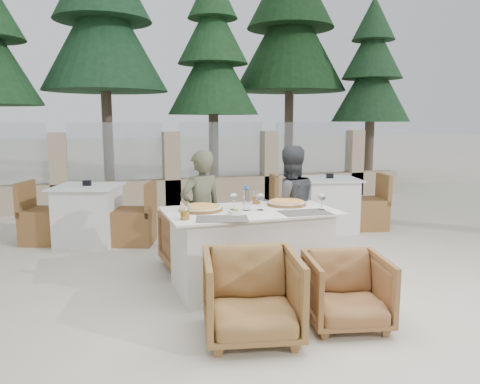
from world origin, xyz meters
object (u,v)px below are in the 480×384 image
object	(u,v)px
water_bottle	(246,198)
armchair_near_left	(252,296)
diner_left	(201,212)
pizza_right	(287,203)
armchair_far_left	(194,240)
wine_glass_corner	(322,201)
beer_glass_left	(185,211)
wine_glass_near	(260,201)
bg_table_a	(89,215)
pizza_left	(201,208)
wine_glass_centre	(234,201)
olive_dish	(235,212)
bg_table_b	(329,204)
armchair_far_right	(272,234)
dining_table	(250,249)
beer_glass_right	(256,197)
armchair_near_right	(347,291)
diner_right	(289,208)

from	to	relation	value
water_bottle	armchair_near_left	world-z (taller)	water_bottle
diner_left	pizza_right	bearing A→B (deg)	131.34
armchair_far_left	armchair_near_left	size ratio (longest dim) A/B	0.96
wine_glass_corner	beer_glass_left	bearing A→B (deg)	-179.87
wine_glass_near	bg_table_a	distance (m)	2.80
wine_glass_near	armchair_far_left	world-z (taller)	wine_glass_near
pizza_left	wine_glass_near	size ratio (longest dim) A/B	2.21
beer_glass_left	diner_left	world-z (taller)	diner_left
diner_left	bg_table_a	size ratio (longest dim) A/B	0.80
water_bottle	armchair_near_left	size ratio (longest dim) A/B	0.33
wine_glass_centre	water_bottle	bearing A→B (deg)	-26.17
bg_table_a	armchair_near_left	bearing A→B (deg)	-50.82
olive_dish	bg_table_b	bearing A→B (deg)	44.22
armchair_far_left	armchair_far_right	size ratio (longest dim) A/B	0.97
dining_table	pizza_left	bearing A→B (deg)	165.43
wine_glass_corner	beer_glass_left	xyz separation A→B (m)	(-1.32, -0.00, -0.01)
armchair_near_left	bg_table_b	world-z (taller)	bg_table_b
pizza_right	armchair_far_left	xyz separation A→B (m)	(-0.80, 0.66, -0.48)
pizza_right	armchair_far_right	size ratio (longest dim) A/B	0.55
wine_glass_near	pizza_right	bearing A→B (deg)	25.16
bg_table_b	beer_glass_right	bearing A→B (deg)	-123.80
pizza_left	diner_left	distance (m)	0.51
wine_glass_near	beer_glass_right	xyz separation A→B (m)	(0.08, 0.32, -0.02)
beer_glass_left	beer_glass_right	size ratio (longest dim) A/B	1.08
armchair_near_left	bg_table_a	world-z (taller)	bg_table_a
armchair_near_left	olive_dish	bearing A→B (deg)	92.23
beer_glass_right	diner_left	bearing A→B (deg)	147.91
pizza_left	armchair_near_left	xyz separation A→B (m)	(0.10, -1.12, -0.47)
wine_glass_centre	bg_table_a	distance (m)	2.60
water_bottle	armchair_far_left	distance (m)	1.03
pizza_left	armchair_far_left	distance (m)	0.83
bg_table_a	beer_glass_left	bearing A→B (deg)	-52.21
dining_table	bg_table_b	world-z (taller)	same
dining_table	wine_glass_near	world-z (taller)	wine_glass_near
wine_glass_centre	wine_glass_corner	distance (m)	0.84
dining_table	diner_left	world-z (taller)	diner_left
wine_glass_near	armchair_near_right	distance (m)	1.21
wine_glass_near	wine_glass_corner	xyz separation A→B (m)	(0.56, -0.18, 0.00)
wine_glass_centre	beer_glass_left	world-z (taller)	wine_glass_centre
pizza_right	wine_glass_near	bearing A→B (deg)	-154.84
wine_glass_corner	bg_table_b	bearing A→B (deg)	58.84
beer_glass_left	armchair_near_right	size ratio (longest dim) A/B	0.25
beer_glass_left	armchair_far_left	world-z (taller)	beer_glass_left
diner_right	bg_table_a	xyz separation A→B (m)	(-2.05, 1.82, -0.29)
pizza_left	armchair_near_right	size ratio (longest dim) A/B	0.65
bg_table_b	wine_glass_centre	bearing A→B (deg)	-124.72
olive_dish	wine_glass_centre	bearing A→B (deg)	75.96
wine_glass_near	armchair_near_left	size ratio (longest dim) A/B	0.26
dining_table	armchair_near_right	world-z (taller)	dining_table
pizza_right	water_bottle	size ratio (longest dim) A/B	1.64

